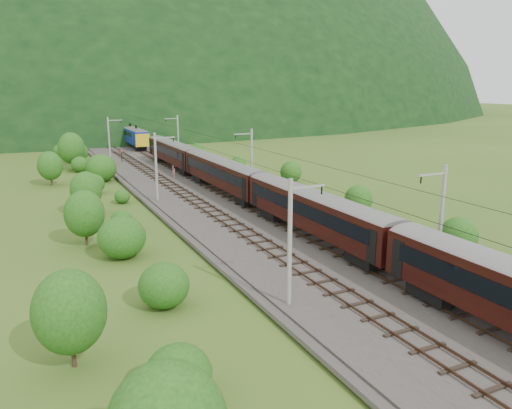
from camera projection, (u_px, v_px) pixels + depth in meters
name	position (u px, v px, depth m)	size (l,w,h in m)	color
ground	(368.00, 291.00, 34.05)	(600.00, 600.00, 0.00)	#36531A
railbed	(295.00, 247.00, 42.78)	(14.00, 220.00, 0.30)	#38332D
track_left	(270.00, 248.00, 41.73)	(2.40, 220.00, 0.27)	#503522
track_right	(319.00, 241.00, 43.74)	(2.40, 220.00, 0.27)	#503522
catenary_left	(157.00, 165.00, 58.49)	(2.54, 192.28, 8.00)	gray
catenary_right	(251.00, 159.00, 63.63)	(2.54, 192.28, 8.00)	gray
overhead_wires	(296.00, 167.00, 41.16)	(4.83, 198.00, 0.03)	black
mountain_main	(58.00, 111.00, 262.09)	(504.00, 360.00, 244.00)	black
train	(262.00, 184.00, 53.02)	(2.90, 137.16, 5.03)	black
hazard_post_near	(174.00, 173.00, 73.56)	(0.14, 0.14, 1.32)	red
hazard_post_far	(173.00, 170.00, 76.06)	(0.16, 0.16, 1.47)	red
signal	(122.00, 155.00, 88.33)	(0.22, 0.22, 2.01)	black
vegetation_left	(112.00, 217.00, 43.95)	(13.03, 146.06, 6.40)	#1B4913
vegetation_right	(406.00, 218.00, 47.52)	(7.61, 107.31, 2.99)	#1B4913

